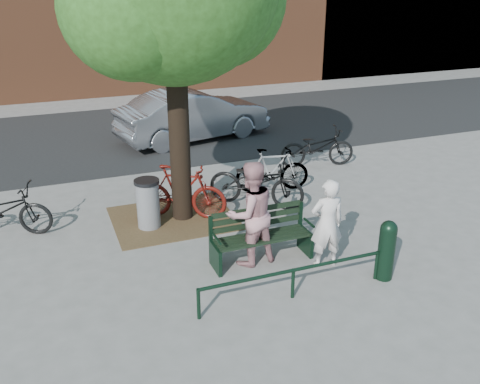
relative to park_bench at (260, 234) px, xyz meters
name	(u,v)px	position (x,y,z in m)	size (l,w,h in m)	color
ground	(262,261)	(0.00, -0.08, -0.48)	(90.00, 90.00, 0.00)	gray
dirt_pit	(173,218)	(-1.00, 2.12, -0.47)	(2.40, 2.00, 0.02)	brown
road	(154,132)	(0.00, 8.42, -0.47)	(40.00, 7.00, 0.01)	black
park_bench	(260,234)	(0.00, 0.00, 0.00)	(1.74, 0.54, 0.97)	black
guard_railing	(293,275)	(0.00, -1.28, -0.08)	(3.06, 0.06, 0.51)	black
person_left	(327,223)	(0.95, -0.59, 0.30)	(0.57, 0.37, 1.56)	silver
person_right	(251,214)	(-0.20, -0.04, 0.43)	(0.89, 0.69, 1.83)	#B77E82
bollard	(387,248)	(1.64, -1.31, 0.07)	(0.28, 0.28, 1.03)	black
litter_bin	(148,204)	(-1.53, 1.92, 0.02)	(0.48, 0.48, 0.99)	gray
bicycle_a	(2,210)	(-4.16, 2.63, 0.02)	(0.66, 1.89, 0.99)	black
bicycle_b	(181,192)	(-0.82, 2.12, 0.08)	(0.53, 1.86, 1.12)	#4F100B
bicycle_c	(256,182)	(0.82, 2.12, 0.06)	(0.72, 2.07, 1.09)	black
bicycle_d	(272,170)	(1.49, 2.78, 0.02)	(0.47, 1.68, 1.01)	gray
bicycle_e	(317,147)	(3.23, 3.87, 0.02)	(0.66, 1.91, 1.00)	black
parked_car	(193,115)	(0.96, 7.25, 0.26)	(1.56, 4.47, 1.47)	gray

